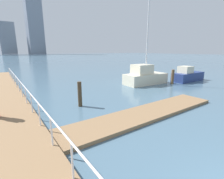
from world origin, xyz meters
The scene contains 9 objects.
ground_plane centered at (0.00, 20.00, 0.00)m, with size 300.00×300.00×0.00m, color slate.
floating_dock centered at (2.11, 6.59, 0.09)m, with size 11.22×2.00×0.18m, color #93704C.
boardwalk_railing centered at (-3.15, 9.66, 1.26)m, with size 0.06×30.36×1.08m.
dock_piling_2 centered at (-0.14, 10.18, 0.84)m, with size 0.27×0.27×1.68m, color #473826.
dock_piling_5 centered at (11.25, 11.10, 0.81)m, with size 0.30×0.30×1.61m, color brown.
moored_boat_2 centered at (14.44, 11.23, 0.66)m, with size 4.61×1.62×1.82m.
moored_boat_3 centered at (8.84, 12.96, 0.85)m, with size 4.98×2.40×9.72m.
skyline_tower_2 centered at (6.57, 176.57, 13.55)m, with size 12.20×11.36×27.09m, color #8C939E.
skyline_tower_3 centered at (26.67, 158.45, 30.59)m, with size 12.16×11.30×61.18m, color gray.
Camera 1 is at (-4.41, 0.42, 3.68)m, focal length 26.24 mm.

